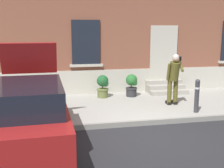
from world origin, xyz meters
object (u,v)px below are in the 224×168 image
hatchback_car_red (28,113)px  planter_olive (103,86)px  person_on_phone (174,76)px  bollard_far_left (48,102)px  planter_charcoal (132,85)px  bollard_near_person (197,95)px  planter_terracotta (38,86)px

hatchback_car_red → planter_olive: size_ratio=4.80×
person_on_phone → planter_olive: person_on_phone is taller
bollard_far_left → planter_charcoal: (3.07, 2.46, -0.11)m
bollard_far_left → bollard_near_person: bearing=0.0°
bollard_near_person → person_on_phone: 1.11m
bollard_near_person → person_on_phone: size_ratio=0.60×
hatchback_car_red → planter_terracotta: hatchback_car_red is taller
person_on_phone → planter_terracotta: bearing=165.4°
hatchback_car_red → bollard_near_person: bearing=14.0°
hatchback_car_red → bollard_near_person: (4.88, 1.22, -0.09)m
bollard_near_person → planter_charcoal: 2.83m
planter_charcoal → bollard_near_person: bearing=-60.6°
hatchback_car_red → planter_olive: 4.42m
bollard_near_person → bollard_far_left: 4.46m
planter_olive → planter_charcoal: 1.12m
bollard_near_person → planter_charcoal: size_ratio=1.22×
bollard_near_person → planter_charcoal: (-1.39, 2.46, -0.11)m
planter_terracotta → planter_olive: same height
hatchback_car_red → bollard_far_left: bearing=71.0°
hatchback_car_red → bollard_far_left: size_ratio=3.95×
bollard_near_person → planter_charcoal: bearing=119.4°
bollard_far_left → hatchback_car_red: bearing=-109.0°
planter_olive → planter_charcoal: bearing=-2.1°
planter_terracotta → hatchback_car_red: bearing=-89.9°
bollard_near_person → planter_olive: size_ratio=1.22×
planter_terracotta → planter_charcoal: same height
person_on_phone → hatchback_car_red: bearing=-146.0°
hatchback_car_red → bollard_near_person: hatchback_car_red is taller
bollard_far_left → planter_terracotta: size_ratio=1.22×
person_on_phone → planter_terracotta: person_on_phone is taller
person_on_phone → planter_terracotta: size_ratio=2.02×
bollard_near_person → planter_olive: bollard_near_person is taller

